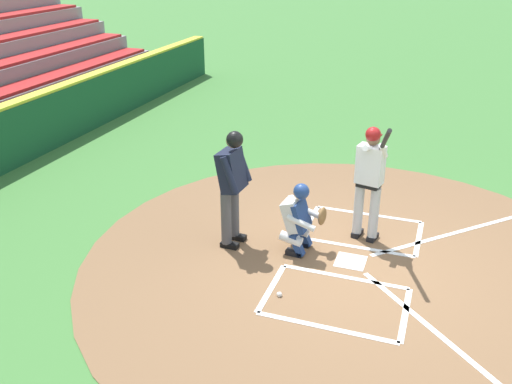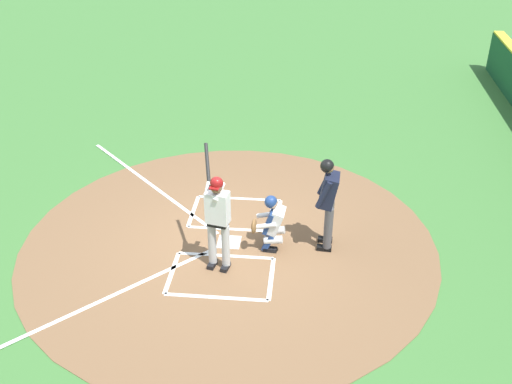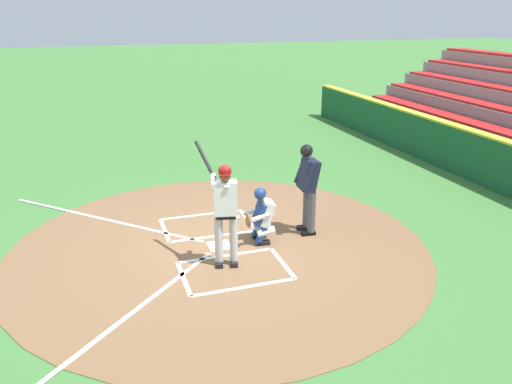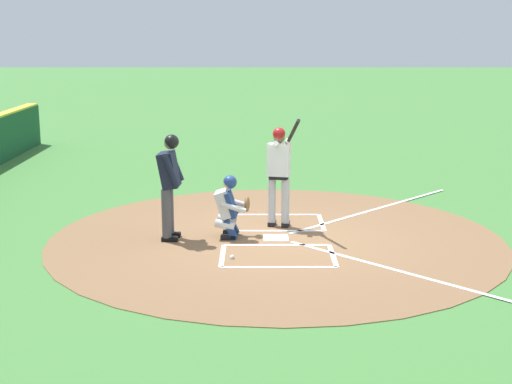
% 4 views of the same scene
% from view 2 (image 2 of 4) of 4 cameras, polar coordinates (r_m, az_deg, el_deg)
% --- Properties ---
extents(ground_plane, '(120.00, 120.00, 0.00)m').
position_cam_2_polar(ground_plane, '(11.82, -2.55, -4.78)').
color(ground_plane, '#427A38').
extents(dirt_circle, '(8.00, 8.00, 0.01)m').
position_cam_2_polar(dirt_circle, '(11.81, -2.55, -4.76)').
color(dirt_circle, brown).
rests_on(dirt_circle, ground).
extents(home_plate_and_chalk, '(7.93, 4.91, 0.01)m').
position_cam_2_polar(home_plate_and_chalk, '(11.95, -6.75, -4.46)').
color(home_plate_and_chalk, white).
rests_on(home_plate_and_chalk, dirt_circle).
extents(batter, '(1.04, 0.56, 2.13)m').
position_cam_2_polar(batter, '(10.59, -3.65, -2.25)').
color(batter, '#BCBCBC').
rests_on(batter, ground).
extents(catcher, '(0.59, 0.64, 1.13)m').
position_cam_2_polar(catcher, '(11.35, 1.46, -2.78)').
color(catcher, black).
rests_on(catcher, ground).
extents(plate_umpire, '(0.60, 0.44, 1.86)m').
position_cam_2_polar(plate_umpire, '(11.20, 6.80, -0.58)').
color(plate_umpire, '#4C4C51').
rests_on(plate_umpire, ground).
extents(baseball, '(0.07, 0.07, 0.07)m').
position_cam_2_polar(baseball, '(12.72, 1.47, -1.74)').
color(baseball, white).
rests_on(baseball, ground).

